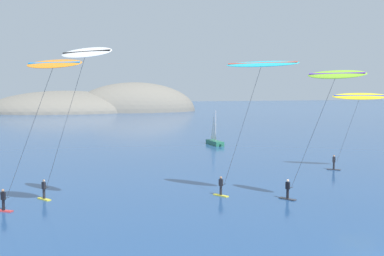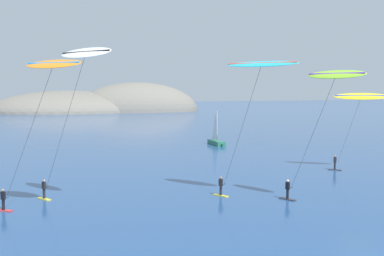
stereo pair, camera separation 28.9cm
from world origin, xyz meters
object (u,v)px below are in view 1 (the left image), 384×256
kitesurfer_cyan (259,73)px  kitesurfer_white (82,65)px  sailboat_near (216,141)px  kitesurfer_lime (331,87)px  kitesurfer_yellow (358,102)px  kitesurfer_orange (49,76)px

kitesurfer_cyan → kitesurfer_white: kitesurfer_white is taller
sailboat_near → kitesurfer_lime: kitesurfer_lime is taller
kitesurfer_yellow → kitesurfer_lime: kitesurfer_lime is taller
kitesurfer_cyan → kitesurfer_orange: 16.33m
kitesurfer_yellow → kitesurfer_lime: bearing=-132.5°
sailboat_near → kitesurfer_orange: size_ratio=0.52×
kitesurfer_white → kitesurfer_orange: bearing=-139.3°
kitesurfer_cyan → kitesurfer_orange: bearing=-178.6°
kitesurfer_lime → kitesurfer_white: (-18.35, 5.24, 1.68)m
kitesurfer_yellow → kitesurfer_cyan: bearing=-149.5°
kitesurfer_white → kitesurfer_yellow: bearing=15.0°
kitesurfer_cyan → kitesurfer_yellow: size_ratio=1.31×
kitesurfer_yellow → kitesurfer_white: 31.99m
kitesurfer_white → kitesurfer_cyan: bearing=-6.9°
sailboat_near → kitesurfer_yellow: bearing=-76.4°
sailboat_near → kitesurfer_white: (-24.00, -36.04, 10.48)m
kitesurfer_orange → kitesurfer_lime: 21.04m
kitesurfer_lime → sailboat_near: bearing=82.2°
kitesurfer_orange → kitesurfer_lime: size_ratio=1.06×
sailboat_near → kitesurfer_orange: kitesurfer_orange is taller
kitesurfer_orange → kitesurfer_lime: (20.78, -3.15, -0.78)m
kitesurfer_orange → sailboat_near: bearing=55.3°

